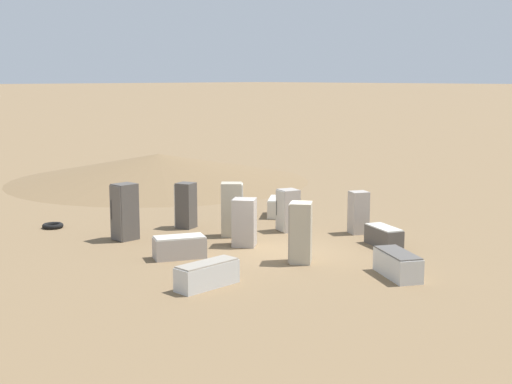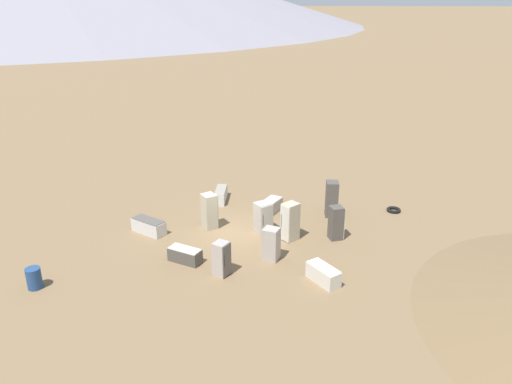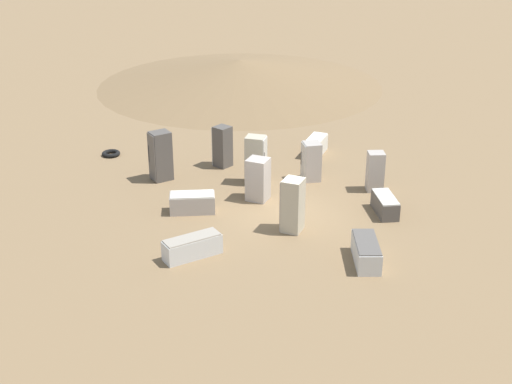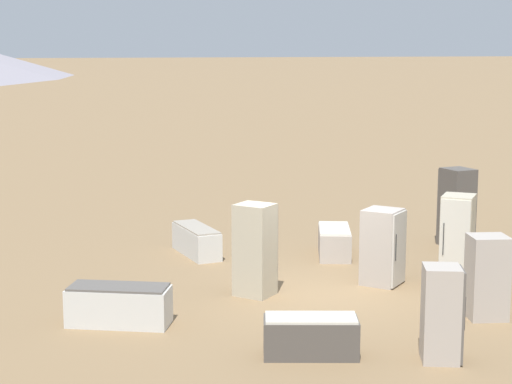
{
  "view_description": "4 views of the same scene",
  "coord_description": "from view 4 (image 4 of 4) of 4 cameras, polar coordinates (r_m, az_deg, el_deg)",
  "views": [
    {
      "loc": [
        -14.72,
        15.75,
        5.44
      ],
      "look_at": [
        0.49,
        0.69,
        1.97
      ],
      "focal_mm": 50.0,
      "sensor_mm": 36.0,
      "label": 1
    },
    {
      "loc": [
        2.93,
        -22.0,
        10.95
      ],
      "look_at": [
        1.24,
        0.44,
        1.99
      ],
      "focal_mm": 35.0,
      "sensor_mm": 36.0,
      "label": 2
    },
    {
      "loc": [
        -18.52,
        11.99,
        10.63
      ],
      "look_at": [
        -0.09,
        1.19,
        1.17
      ],
      "focal_mm": 50.0,
      "sensor_mm": 36.0,
      "label": 3
    },
    {
      "loc": [
        -7.42,
        -14.46,
        4.73
      ],
      "look_at": [
        -0.91,
        0.77,
        1.97
      ],
      "focal_mm": 60.0,
      "sensor_mm": 36.0,
      "label": 4
    }
  ],
  "objects": [
    {
      "name": "discarded_fridge_5",
      "position": [
        13.53,
        3.67,
        -9.58
      ],
      "size": [
        1.59,
        1.15,
        0.64
      ],
      "rotation": [
        0.0,
        0.0,
        4.3
      ],
      "color": "#4C4742",
      "rests_on": "ground_plane"
    },
    {
      "name": "discarded_fridge_11",
      "position": [
        21.29,
        13.22,
        -1.01
      ],
      "size": [
        0.64,
        0.79,
        1.91
      ],
      "rotation": [
        0.0,
        0.0,
        0.02
      ],
      "color": "#4C4742",
      "rests_on": "ground_plane"
    },
    {
      "name": "discarded_fridge_9",
      "position": [
        17.73,
        13.26,
        -3.17
      ],
      "size": [
        0.94,
        0.94,
        1.86
      ],
      "rotation": [
        0.0,
        0.0,
        2.36
      ],
      "color": "#B2A88E",
      "rests_on": "ground_plane"
    },
    {
      "name": "discarded_fridge_2",
      "position": [
        17.59,
        8.46,
        -3.64
      ],
      "size": [
        1.01,
        1.01,
        1.55
      ],
      "rotation": [
        0.0,
        0.0,
        3.78
      ],
      "color": "#A89E93",
      "rests_on": "ground_plane"
    },
    {
      "name": "discarded_fridge_6",
      "position": [
        19.91,
        5.25,
        -3.33
      ],
      "size": [
        1.31,
        1.7,
        0.67
      ],
      "rotation": [
        0.0,
        0.0,
        5.83
      ],
      "color": "#A89E93",
      "rests_on": "ground_plane"
    },
    {
      "name": "ground_plane",
      "position": [
        16.93,
        3.88,
        -6.79
      ],
      "size": [
        1000.0,
        1000.0,
        0.0
      ],
      "primitive_type": "plane",
      "color": "brown"
    },
    {
      "name": "discarded_fridge_7",
      "position": [
        15.78,
        15.13,
        -5.48
      ],
      "size": [
        0.83,
        0.83,
        1.5
      ],
      "rotation": [
        0.0,
        0.0,
        5.95
      ],
      "color": "#A89E93",
      "rests_on": "ground_plane"
    },
    {
      "name": "discarded_fridge_8",
      "position": [
        20.01,
        -3.99,
        -3.25
      ],
      "size": [
        0.62,
        1.82,
        0.67
      ],
      "rotation": [
        0.0,
        0.0,
        3.16
      ],
      "color": "silver",
      "rests_on": "ground_plane"
    },
    {
      "name": "discarded_fridge_4",
      "position": [
        15.16,
        -9.13,
        -7.47
      ],
      "size": [
        1.87,
        1.49,
        0.7
      ],
      "rotation": [
        0.0,
        0.0,
        4.18
      ],
      "color": "silver",
      "rests_on": "ground_plane"
    },
    {
      "name": "discarded_fridge_3",
      "position": [
        16.6,
        -0.05,
        -3.87
      ],
      "size": [
        0.92,
        0.92,
        1.8
      ],
      "rotation": [
        0.0,
        0.0,
        5.35
      ],
      "color": "#B2A88E",
      "rests_on": "ground_plane"
    },
    {
      "name": "discarded_fridge_10",
      "position": [
        13.49,
        12.29,
        -7.94
      ],
      "size": [
        0.79,
        0.79,
        1.49
      ],
      "rotation": [
        0.0,
        0.0,
        4.23
      ],
      "color": "#A89E93",
      "rests_on": "ground_plane"
    }
  ]
}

